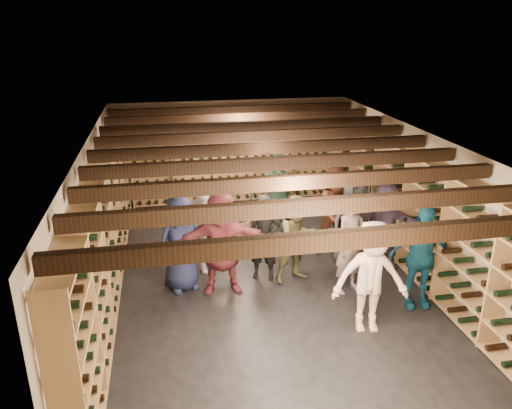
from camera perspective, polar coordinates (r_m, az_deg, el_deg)
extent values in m
plane|color=black|center=(8.73, 1.00, -8.07)|extent=(8.00, 8.00, 0.00)
cube|color=tan|center=(11.98, -2.84, 6.15)|extent=(5.50, 0.02, 2.40)
cube|color=tan|center=(4.87, 11.09, -17.84)|extent=(5.50, 0.02, 2.40)
cube|color=tan|center=(8.16, -18.23, -1.99)|extent=(0.02, 8.00, 2.40)
cube|color=tan|center=(9.16, 18.16, 0.48)|extent=(0.02, 8.00, 2.40)
cube|color=beige|center=(7.87, 1.11, 7.45)|extent=(5.50, 8.00, 0.01)
cube|color=black|center=(4.71, 9.78, -3.96)|extent=(5.40, 0.12, 0.18)
cube|color=black|center=(5.47, 6.68, -0.23)|extent=(5.40, 0.12, 0.18)
cube|color=black|center=(6.26, 4.35, 2.58)|extent=(5.40, 0.12, 0.18)
cube|color=black|center=(7.08, 2.54, 4.74)|extent=(5.40, 0.12, 0.18)
cube|color=black|center=(7.90, 1.10, 6.46)|extent=(5.40, 0.12, 0.18)
cube|color=black|center=(8.74, -0.08, 7.84)|extent=(5.40, 0.12, 0.18)
cube|color=black|center=(9.58, -1.05, 8.98)|extent=(5.40, 0.12, 0.18)
cube|color=black|center=(10.42, -1.87, 9.94)|extent=(5.40, 0.12, 0.18)
cube|color=black|center=(11.28, -2.57, 10.75)|extent=(5.40, 0.12, 0.18)
cube|color=#A17F4E|center=(8.18, -16.89, -2.72)|extent=(0.32, 7.50, 2.15)
cube|color=#A17F4E|center=(9.11, 17.08, -0.33)|extent=(0.32, 7.50, 2.15)
cube|color=#A17F4E|center=(11.85, -2.71, 5.36)|extent=(4.70, 0.30, 2.15)
cube|color=#A58657|center=(9.79, -2.46, -4.20)|extent=(0.58, 0.46, 0.17)
cube|color=#A58657|center=(9.72, -2.48, -3.29)|extent=(0.58, 0.46, 0.17)
cube|color=#A58657|center=(9.65, -2.49, -2.37)|extent=(0.58, 0.46, 0.17)
cube|color=#A58657|center=(9.79, -2.53, -4.21)|extent=(0.58, 0.47, 0.17)
cube|color=#A58657|center=(9.72, -2.55, -3.30)|extent=(0.58, 0.47, 0.17)
cube|color=#A58657|center=(9.65, -2.56, -2.38)|extent=(0.58, 0.47, 0.17)
cube|color=#A58657|center=(10.93, -2.76, -1.46)|extent=(0.58, 0.46, 0.17)
imported|color=black|center=(8.33, 0.94, -3.86)|extent=(0.63, 0.52, 1.48)
imported|color=brown|center=(8.29, 4.73, -3.98)|extent=(0.85, 0.74, 1.51)
imported|color=beige|center=(7.12, 12.99, -8.18)|extent=(1.15, 0.77, 1.66)
imported|color=navy|center=(7.92, 18.22, -5.70)|extent=(1.00, 0.52, 1.64)
imported|color=brown|center=(7.93, -3.95, -4.36)|extent=(1.61, 0.61, 1.70)
imported|color=#1A2144|center=(8.08, -8.59, -4.44)|extent=(0.91, 0.75, 1.60)
imported|color=gray|center=(8.06, 10.77, -4.54)|extent=(0.70, 0.60, 1.63)
imported|color=#4A2516|center=(9.29, 9.30, -0.77)|extent=(0.88, 0.72, 1.69)
imported|color=#B3B0A4|center=(8.57, -5.56, -3.25)|extent=(1.04, 0.73, 1.48)
imported|color=#2D533D|center=(9.62, 2.39, 0.63)|extent=(1.10, 0.54, 1.81)
imported|color=slate|center=(9.07, 14.39, -2.24)|extent=(1.49, 1.00, 1.54)
imported|color=#37363B|center=(8.85, 11.11, -1.82)|extent=(0.92, 0.67, 1.74)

